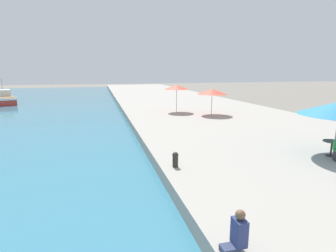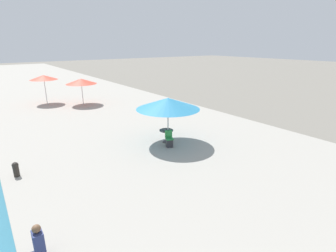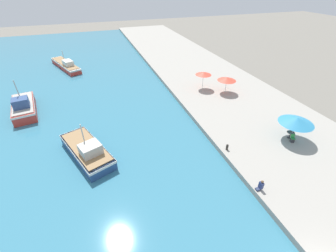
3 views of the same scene
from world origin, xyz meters
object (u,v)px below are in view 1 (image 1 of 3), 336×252
cafe_umbrella_striped (177,87)px  mooring_bollard (175,159)px  cafe_umbrella_white (212,92)px  person_at_quay (237,233)px  fishing_boat_far (4,98)px  cafe_table (332,145)px

cafe_umbrella_striped → mooring_bollard: size_ratio=4.07×
cafe_umbrella_white → person_at_quay: size_ratio=2.74×
person_at_quay → mooring_bollard: bearing=88.4°
person_at_quay → mooring_bollard: (0.15, 5.46, -0.10)m
mooring_bollard → cafe_umbrella_striped: bearing=73.3°
fishing_boat_far → person_at_quay: bearing=-88.9°
cafe_umbrella_white → cafe_table: (0.57, -12.63, -1.61)m
cafe_table → mooring_bollard: size_ratio=1.22×
fishing_boat_far → cafe_umbrella_white: size_ratio=3.91×
cafe_umbrella_striped → cafe_table: cafe_umbrella_striped is taller
cafe_umbrella_striped → person_at_quay: 20.70m
cafe_umbrella_striped → cafe_umbrella_white: bearing=-43.1°
cafe_umbrella_white → mooring_bollard: 14.16m
cafe_umbrella_striped → cafe_table: 15.58m
cafe_umbrella_striped → mooring_bollard: (-4.39, -14.64, -2.09)m
mooring_bollard → cafe_table: bearing=-3.6°
fishing_boat_far → mooring_bollard: (16.62, -33.38, 0.23)m
person_at_quay → fishing_boat_far: bearing=113.0°
cafe_umbrella_white → cafe_table: size_ratio=3.46×
cafe_umbrella_white → person_at_quay: cafe_umbrella_white is taller
cafe_umbrella_striped → person_at_quay: cafe_umbrella_striped is taller
cafe_umbrella_white → cafe_table: cafe_umbrella_white is taller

